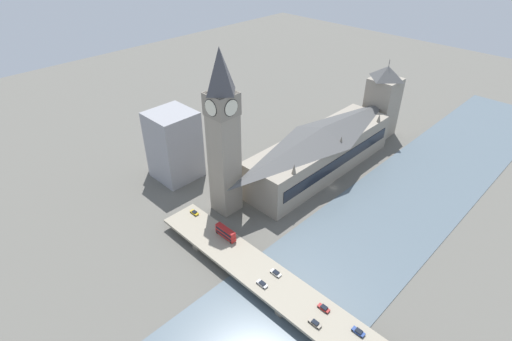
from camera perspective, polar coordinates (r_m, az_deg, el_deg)
The scene contains 15 objects.
ground_plane at distance 212.62m, azimuth 11.03°, elevation -2.41°, with size 600.00×600.00×0.00m, color #605E56.
river_water at distance 201.07m, azimuth 18.49°, elevation -6.03°, with size 51.96×360.00×0.30m, color slate.
parliament_hall at distance 218.26m, azimuth 9.27°, elevation 2.98°, with size 25.70×97.96×26.92m.
clock_tower at distance 173.07m, azimuth -4.73°, elevation 5.51°, with size 12.15×12.15×78.28m.
victoria_tower at distance 262.43m, azimuth 17.58°, elevation 9.39°, with size 16.85×16.85×48.64m.
road_bridge at distance 152.11m, azimuth 5.02°, elevation -17.60°, with size 135.93×16.59×5.12m.
double_decker_bus_mid at distance 170.55m, azimuth -4.36°, elevation -8.80°, with size 10.47×2.53×4.91m.
car_northbound_lead at distance 153.36m, azimuth 0.88°, elevation -15.88°, with size 4.52×1.84×1.38m.
car_northbound_mid at distance 148.45m, azimuth 9.66°, elevation -18.79°, with size 4.48×1.82×1.41m.
car_southbound_lead at distance 157.06m, azimuth 2.84°, elevation -14.40°, with size 4.53×1.90×1.38m.
car_southbound_mid at distance 145.03m, azimuth 14.42°, elevation -21.40°, with size 4.42×1.86×1.35m.
car_southbound_tail at distance 185.39m, azimuth -8.79°, elevation -5.95°, with size 4.37×1.88×1.33m.
car_southbound_extra at distance 144.31m, azimuth 8.41°, elevation -20.76°, with size 4.70×1.80×1.37m.
city_block_west at distance 219.01m, azimuth -11.59°, elevation 3.83°, with size 22.62×21.94×33.37m.
city_block_center at distance 213.01m, azimuth -11.62°, elevation 3.54°, with size 21.83×21.97×37.26m.
Camera 1 is at (-90.10, 149.23, 121.73)m, focal length 28.00 mm.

